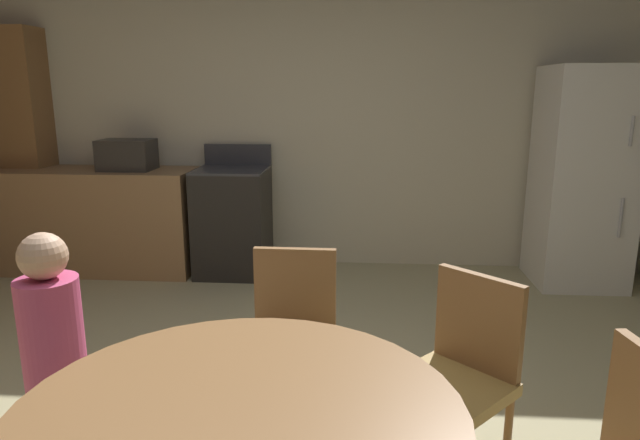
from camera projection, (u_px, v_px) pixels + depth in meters
wall_back at (309, 115)px, 4.97m from camera, size 6.15×0.12×2.70m
kitchen_counter at (94, 220)px, 4.92m from camera, size 1.79×0.60×0.90m
pantry_column at (25, 149)px, 5.00m from camera, size 0.44×0.36×2.10m
oven_range at (233, 220)px, 4.83m from camera, size 0.60×0.60×1.10m
refrigerator at (583, 178)px, 4.48m from camera, size 0.68×0.68×1.76m
microwave at (127, 155)px, 4.76m from camera, size 0.44×0.32×0.26m
chair_northeast at (459, 370)px, 2.19m from camera, size 0.57×0.57×0.87m
chair_north at (292, 334)px, 2.51m from camera, size 0.41×0.41×0.87m
person_child at (56, 366)px, 2.06m from camera, size 0.30×0.30×1.09m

